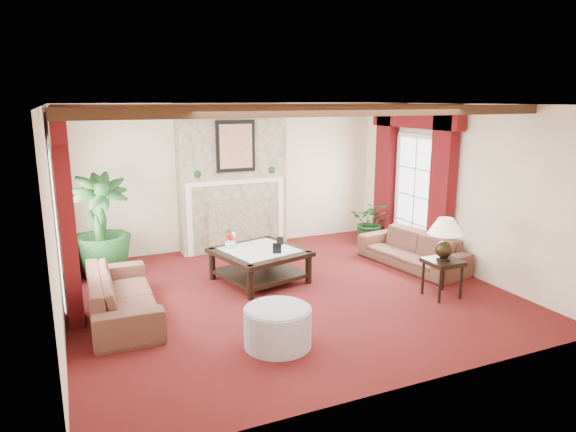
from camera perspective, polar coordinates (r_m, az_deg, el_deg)
name	(u,v)px	position (r m, az deg, el deg)	size (l,w,h in m)	color
floor	(288,293)	(7.58, 0.02, -8.57)	(6.00, 6.00, 0.00)	#3D0B0E
ceiling	(288,104)	(7.05, 0.02, 12.30)	(6.00, 6.00, 0.00)	white
back_wall	(229,176)	(9.74, -6.54, 4.40)	(6.00, 0.02, 2.70)	beige
left_wall	(54,223)	(6.61, -24.52, -0.72)	(0.02, 5.50, 2.70)	beige
right_wall	(456,188)	(8.82, 18.18, 2.96)	(0.02, 5.50, 2.70)	beige
ceiling_beams	(288,109)	(7.05, 0.02, 11.82)	(6.00, 3.00, 0.12)	#321F0F
fireplace	(231,103)	(9.44, -6.38, 12.37)	(2.00, 0.52, 2.70)	tan
french_door_left	(51,149)	(7.48, -24.82, 6.79)	(0.10, 1.10, 2.16)	white
french_door_right	(419,136)	(9.47, 14.33, 8.61)	(0.10, 1.10, 2.16)	white
curtains_left	(57,116)	(7.46, -24.27, 10.07)	(0.20, 2.40, 2.55)	#4C0A0F
curtains_right	(415,112)	(9.39, 13.93, 11.16)	(0.20, 2.40, 2.55)	#4C0A0F
sofa_left	(121,287)	(7.01, -18.03, -7.52)	(0.65, 2.08, 0.81)	#330D18
sofa_right	(412,244)	(8.90, 13.63, -3.09)	(0.86, 2.00, 0.76)	#330D18
potted_palm	(102,248)	(8.69, -19.97, -3.36)	(1.00, 1.68, 0.92)	black
small_plant	(371,226)	(10.19, 9.21, -1.16)	(1.12, 1.13, 0.65)	black
coffee_table	(260,266)	(7.99, -3.15, -5.53)	(1.23, 1.23, 0.50)	black
side_table	(442,278)	(7.69, 16.73, -6.62)	(0.47, 0.47, 0.55)	black
ottoman	(278,327)	(5.99, -1.15, -12.25)	(0.78, 0.78, 0.45)	gray
table_lamp	(445,239)	(7.52, 17.02, -2.41)	(0.49, 0.49, 0.62)	black
flower_vase	(230,243)	(8.04, -6.41, -2.98)	(0.22, 0.22, 0.17)	silver
book	(280,243)	(7.76, -0.86, -3.02)	(0.21, 0.09, 0.29)	black
photo_frame_a	(277,249)	(7.68, -1.23, -3.64)	(0.13, 0.02, 0.17)	black
photo_frame_b	(280,241)	(8.14, -0.89, -2.80)	(0.11, 0.02, 0.14)	black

